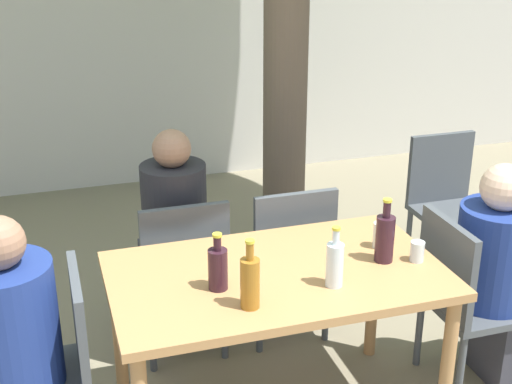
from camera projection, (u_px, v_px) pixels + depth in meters
cafe_building_wall at (145, 16)px, 5.73m from camera, size 10.00×0.08×2.80m
dining_table_front at (277, 290)px, 3.07m from camera, size 1.43×0.83×0.78m
patio_chair_0 at (55, 364)px, 2.87m from camera, size 0.44×0.44×0.90m
patio_chair_1 at (464, 294)px, 3.40m from camera, size 0.44×0.44×0.90m
patio_chair_2 at (182, 269)px, 3.63m from camera, size 0.44×0.44×0.90m
patio_chair_3 at (288, 254)px, 3.79m from camera, size 0.44×0.44×0.90m
patio_chair_4 at (447, 198)px, 4.51m from camera, size 0.44×0.44×0.90m
person_seated_1 at (506, 285)px, 3.46m from camera, size 0.59×0.37×1.15m
person_seated_2 at (173, 244)px, 3.83m from camera, size 0.34×0.57×1.20m
water_bottle_0 at (335, 263)px, 2.89m from camera, size 0.07×0.07×0.26m
amber_bottle_1 at (250, 281)px, 2.73m from camera, size 0.08×0.08×0.29m
wine_bottle_2 at (385, 237)px, 3.09m from camera, size 0.08×0.08×0.29m
wine_bottle_3 at (218, 268)px, 2.87m from camera, size 0.08×0.08×0.25m
drinking_glass_0 at (417, 251)px, 3.11m from camera, size 0.06×0.06×0.09m
drinking_glass_1 at (380, 235)px, 3.23m from camera, size 0.07×0.07×0.12m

